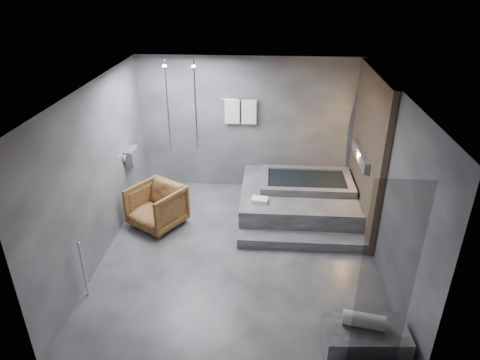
{
  "coord_description": "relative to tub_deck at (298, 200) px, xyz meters",
  "views": [
    {
      "loc": [
        0.42,
        -5.92,
        4.33
      ],
      "look_at": [
        -0.01,
        0.3,
        1.22
      ],
      "focal_mm": 32.0,
      "sensor_mm": 36.0,
      "label": 1
    }
  ],
  "objects": [
    {
      "name": "concrete_bench",
      "position": [
        0.62,
        -3.49,
        -0.03
      ],
      "size": [
        1.03,
        0.62,
        0.45
      ],
      "primitive_type": "cube",
      "rotation": [
        0.0,
        0.0,
        0.07
      ],
      "color": "#353538",
      "rests_on": "ground"
    },
    {
      "name": "room",
      "position": [
        -0.65,
        -1.21,
        1.48
      ],
      "size": [
        5.0,
        5.04,
        2.82
      ],
      "color": "#303032",
      "rests_on": "ground"
    },
    {
      "name": "tub_step",
      "position": [
        0.0,
        -1.18,
        -0.16
      ],
      "size": [
        2.2,
        0.36,
        0.18
      ],
      "primitive_type": "cube",
      "color": "#353538",
      "rests_on": "ground"
    },
    {
      "name": "driftwood_chair",
      "position": [
        -2.63,
        -0.71,
        0.15
      ],
      "size": [
        1.18,
        1.19,
        0.79
      ],
      "primitive_type": "imported",
      "rotation": [
        0.0,
        0.0,
        -0.56
      ],
      "color": "#402610",
      "rests_on": "ground"
    },
    {
      "name": "rolled_towel",
      "position": [
        0.59,
        -3.45,
        0.29
      ],
      "size": [
        0.52,
        0.27,
        0.18
      ],
      "primitive_type": "cylinder",
      "rotation": [
        0.0,
        1.57,
        -0.2
      ],
      "color": "silver",
      "rests_on": "concrete_bench"
    },
    {
      "name": "deck_towel",
      "position": [
        -0.74,
        -0.59,
        0.29
      ],
      "size": [
        0.31,
        0.24,
        0.08
      ],
      "primitive_type": "cube",
      "rotation": [
        0.0,
        0.0,
        -0.13
      ],
      "color": "white",
      "rests_on": "tub_deck"
    },
    {
      "name": "tub_deck",
      "position": [
        0.0,
        0.0,
        0.0
      ],
      "size": [
        2.2,
        2.0,
        0.5
      ],
      "primitive_type": "cube",
      "color": "#353538",
      "rests_on": "ground"
    }
  ]
}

